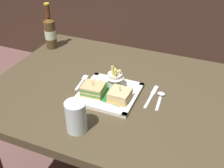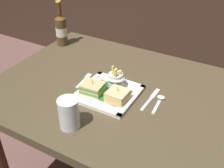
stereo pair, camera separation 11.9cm
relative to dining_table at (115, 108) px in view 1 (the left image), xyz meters
name	(u,v)px [view 1 (the left image)]	position (x,y,z in m)	size (l,w,h in m)	color
dining_table	(115,108)	(0.00, 0.00, 0.00)	(1.10, 0.84, 0.72)	#483B28
square_plate	(109,93)	(-0.01, -0.05, 0.12)	(0.24, 0.24, 0.02)	white
sandwich_half_left	(93,89)	(-0.07, -0.08, 0.14)	(0.10, 0.09, 0.07)	tan
sandwich_half_right	(120,95)	(0.06, -0.08, 0.14)	(0.09, 0.08, 0.07)	#E4B37E
fries_cup	(114,78)	(0.00, 0.00, 0.17)	(0.08, 0.08, 0.11)	white
beer_bottle	(50,32)	(-0.49, 0.25, 0.20)	(0.06, 0.06, 0.26)	#513A20
water_glass	(76,118)	(-0.03, -0.30, 0.16)	(0.08, 0.08, 0.12)	silver
fork	(82,81)	(-0.16, -0.01, 0.11)	(0.03, 0.13, 0.00)	silver
knife	(152,95)	(0.17, 0.01, 0.11)	(0.02, 0.17, 0.00)	silver
spoon	(161,96)	(0.20, 0.01, 0.11)	(0.03, 0.13, 0.01)	silver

